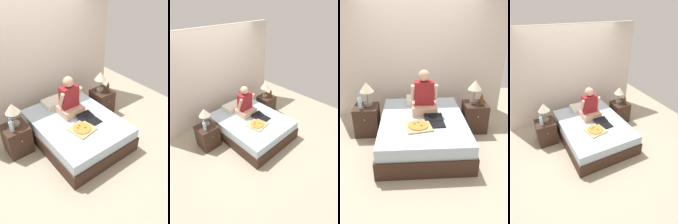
# 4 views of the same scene
# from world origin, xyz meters

# --- Properties ---
(ground_plane) EXTENTS (5.73, 5.73, 0.00)m
(ground_plane) POSITION_xyz_m (0.00, 0.00, 0.00)
(ground_plane) COLOR tan
(wall_back) EXTENTS (3.73, 0.12, 2.50)m
(wall_back) POSITION_xyz_m (0.00, 1.32, 1.25)
(wall_back) COLOR beige
(wall_back) RESTS_ON ground
(bed) EXTENTS (1.49, 1.93, 0.50)m
(bed) POSITION_xyz_m (0.00, 0.00, 0.24)
(bed) COLOR #382319
(bed) RESTS_ON ground
(nightstand_left) EXTENTS (0.44, 0.47, 0.57)m
(nightstand_left) POSITION_xyz_m (-1.04, 0.41, 0.28)
(nightstand_left) COLOR #382319
(nightstand_left) RESTS_ON ground
(lamp_on_left_nightstand) EXTENTS (0.26, 0.26, 0.45)m
(lamp_on_left_nightstand) POSITION_xyz_m (-1.00, 0.46, 0.89)
(lamp_on_left_nightstand) COLOR gray
(lamp_on_left_nightstand) RESTS_ON nightstand_left
(water_bottle) EXTENTS (0.07, 0.07, 0.28)m
(water_bottle) POSITION_xyz_m (-1.12, 0.32, 0.68)
(water_bottle) COLOR silver
(water_bottle) RESTS_ON nightstand_left
(nightstand_right) EXTENTS (0.44, 0.47, 0.57)m
(nightstand_right) POSITION_xyz_m (1.04, 0.41, 0.28)
(nightstand_right) COLOR #382319
(nightstand_right) RESTS_ON ground
(lamp_on_right_nightstand) EXTENTS (0.26, 0.26, 0.45)m
(lamp_on_right_nightstand) POSITION_xyz_m (1.01, 0.46, 0.89)
(lamp_on_right_nightstand) COLOR gray
(lamp_on_right_nightstand) RESTS_ON nightstand_right
(beer_bottle) EXTENTS (0.06, 0.06, 0.23)m
(beer_bottle) POSITION_xyz_m (1.11, 0.31, 0.66)
(beer_bottle) COLOR #512D14
(beer_bottle) RESTS_ON nightstand_right
(pillow) EXTENTS (0.52, 0.34, 0.12)m
(pillow) POSITION_xyz_m (-0.02, 0.68, 0.56)
(pillow) COLOR silver
(pillow) RESTS_ON bed
(person_seated) EXTENTS (0.47, 0.40, 0.78)m
(person_seated) POSITION_xyz_m (0.04, 0.25, 0.78)
(person_seated) COLOR tan
(person_seated) RESTS_ON bed
(laptop) EXTENTS (0.34, 0.43, 0.07)m
(laptop) POSITION_xyz_m (0.18, -0.20, 0.52)
(laptop) COLOR black
(laptop) RESTS_ON bed
(pizza_box) EXTENTS (0.47, 0.47, 0.05)m
(pizza_box) POSITION_xyz_m (-0.09, -0.31, 0.52)
(pizza_box) COLOR tan
(pizza_box) RESTS_ON bed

